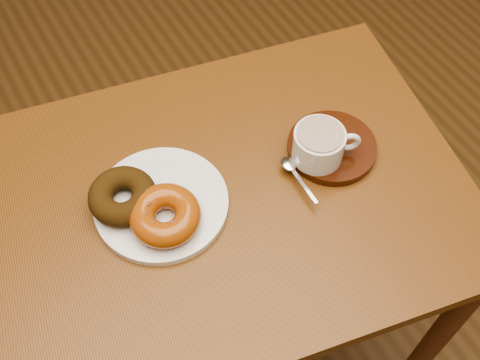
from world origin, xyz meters
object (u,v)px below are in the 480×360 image
saucer (332,147)px  donut_plate (161,204)px  coffee_cup (320,144)px  cafe_table (230,227)px

saucer → donut_plate: bearing=171.1°
saucer → coffee_cup: (-0.03, -0.01, 0.04)m
coffee_cup → donut_plate: bearing=-165.8°
donut_plate → saucer: saucer is taller
cafe_table → donut_plate: size_ratio=4.05×
cafe_table → coffee_cup: size_ratio=8.12×
cafe_table → donut_plate: donut_plate is taller
donut_plate → coffee_cup: 0.27m
cafe_table → saucer: bearing=6.6°
donut_plate → saucer: (0.30, -0.05, 0.00)m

